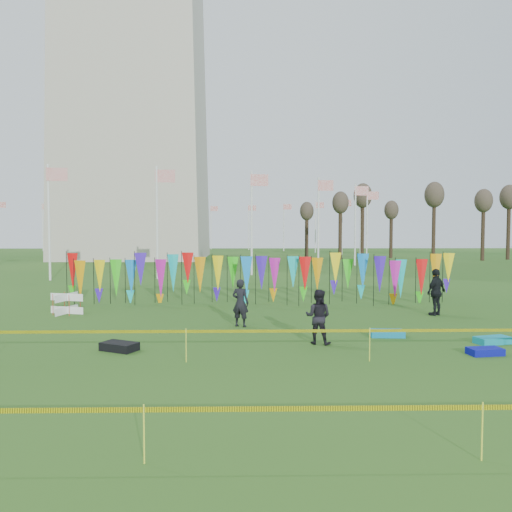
{
  "coord_description": "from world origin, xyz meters",
  "views": [
    {
      "loc": [
        -0.41,
        -14.64,
        3.49
      ],
      "look_at": [
        -0.01,
        6.0,
        2.41
      ],
      "focal_mm": 35.0,
      "sensor_mm": 36.0,
      "label": 1
    }
  ],
  "objects_px": {
    "kite_bag_turquoise": "(387,333)",
    "kite_bag_black": "(119,346)",
    "person_mid": "(318,317)",
    "kite_bag_teal": "(493,340)",
    "box_kite": "(67,304)",
    "person_left": "(240,303)",
    "kite_bag_blue": "(485,351)",
    "person_right": "(436,292)"
  },
  "relations": [
    {
      "from": "kite_bag_turquoise",
      "to": "kite_bag_black",
      "type": "relative_size",
      "value": 1.05
    },
    {
      "from": "person_mid",
      "to": "kite_bag_teal",
      "type": "height_order",
      "value": "person_mid"
    },
    {
      "from": "box_kite",
      "to": "person_left",
      "type": "xyz_separation_m",
      "value": [
        7.24,
        -2.81,
        0.43
      ]
    },
    {
      "from": "kite_bag_black",
      "to": "box_kite",
      "type": "bearing_deg",
      "value": 120.79
    },
    {
      "from": "kite_bag_blue",
      "to": "kite_bag_black",
      "type": "bearing_deg",
      "value": 176.15
    },
    {
      "from": "kite_bag_black",
      "to": "kite_bag_teal",
      "type": "distance_m",
      "value": 11.28
    },
    {
      "from": "person_left",
      "to": "box_kite",
      "type": "bearing_deg",
      "value": 0.89
    },
    {
      "from": "box_kite",
      "to": "person_mid",
      "type": "bearing_deg",
      "value": -30.08
    },
    {
      "from": "box_kite",
      "to": "person_mid",
      "type": "relative_size",
      "value": 0.52
    },
    {
      "from": "kite_bag_teal",
      "to": "person_right",
      "type": "bearing_deg",
      "value": 88.04
    },
    {
      "from": "kite_bag_turquoise",
      "to": "kite_bag_black",
      "type": "bearing_deg",
      "value": -168.25
    },
    {
      "from": "person_mid",
      "to": "kite_bag_black",
      "type": "bearing_deg",
      "value": 28.99
    },
    {
      "from": "box_kite",
      "to": "person_right",
      "type": "distance_m",
      "value": 15.22
    },
    {
      "from": "person_mid",
      "to": "kite_bag_blue",
      "type": "bearing_deg",
      "value": -176.03
    },
    {
      "from": "person_right",
      "to": "kite_bag_teal",
      "type": "relative_size",
      "value": 1.76
    },
    {
      "from": "kite_bag_teal",
      "to": "kite_bag_turquoise",
      "type": "bearing_deg",
      "value": 160.53
    },
    {
      "from": "kite_bag_turquoise",
      "to": "kite_bag_black",
      "type": "xyz_separation_m",
      "value": [
        -8.28,
        -1.72,
        0.01
      ]
    },
    {
      "from": "person_right",
      "to": "kite_bag_turquoise",
      "type": "bearing_deg",
      "value": 16.12
    },
    {
      "from": "person_left",
      "to": "kite_bag_blue",
      "type": "xyz_separation_m",
      "value": [
        6.89,
        -4.22,
        -0.77
      ]
    },
    {
      "from": "kite_bag_black",
      "to": "person_right",
      "type": "bearing_deg",
      "value": 26.67
    },
    {
      "from": "box_kite",
      "to": "person_right",
      "type": "height_order",
      "value": "person_right"
    },
    {
      "from": "kite_bag_black",
      "to": "kite_bag_teal",
      "type": "relative_size",
      "value": 0.94
    },
    {
      "from": "box_kite",
      "to": "kite_bag_teal",
      "type": "height_order",
      "value": "box_kite"
    },
    {
      "from": "person_left",
      "to": "kite_bag_blue",
      "type": "relative_size",
      "value": 1.86
    },
    {
      "from": "kite_bag_blue",
      "to": "kite_bag_teal",
      "type": "xyz_separation_m",
      "value": [
        0.9,
        1.37,
        0.01
      ]
    },
    {
      "from": "person_mid",
      "to": "person_left",
      "type": "bearing_deg",
      "value": -27.27
    },
    {
      "from": "person_mid",
      "to": "kite_bag_teal",
      "type": "bearing_deg",
      "value": -158.99
    },
    {
      "from": "person_mid",
      "to": "kite_bag_black",
      "type": "xyz_separation_m",
      "value": [
        -5.88,
        -0.74,
        -0.72
      ]
    },
    {
      "from": "box_kite",
      "to": "person_left",
      "type": "bearing_deg",
      "value": -21.21
    },
    {
      "from": "person_mid",
      "to": "kite_bag_teal",
      "type": "xyz_separation_m",
      "value": [
        5.38,
        -0.07,
        -0.73
      ]
    },
    {
      "from": "box_kite",
      "to": "kite_bag_turquoise",
      "type": "height_order",
      "value": "box_kite"
    },
    {
      "from": "kite_bag_turquoise",
      "to": "kite_bag_blue",
      "type": "distance_m",
      "value": 3.19
    },
    {
      "from": "person_left",
      "to": "person_right",
      "type": "relative_size",
      "value": 0.9
    },
    {
      "from": "person_left",
      "to": "kite_bag_teal",
      "type": "xyz_separation_m",
      "value": [
        7.79,
        -2.85,
        -0.76
      ]
    },
    {
      "from": "person_left",
      "to": "kite_bag_turquoise",
      "type": "relative_size",
      "value": 1.61
    },
    {
      "from": "box_kite",
      "to": "kite_bag_black",
      "type": "distance_m",
      "value": 7.38
    },
    {
      "from": "box_kite",
      "to": "kite_bag_teal",
      "type": "distance_m",
      "value": 16.06
    },
    {
      "from": "kite_bag_blue",
      "to": "kite_bag_teal",
      "type": "relative_size",
      "value": 0.85
    },
    {
      "from": "person_mid",
      "to": "person_right",
      "type": "height_order",
      "value": "person_right"
    },
    {
      "from": "person_right",
      "to": "kite_bag_blue",
      "type": "bearing_deg",
      "value": 44.72
    },
    {
      "from": "kite_bag_turquoise",
      "to": "kite_bag_blue",
      "type": "xyz_separation_m",
      "value": [
        2.07,
        -2.42,
        -0.01
      ]
    },
    {
      "from": "person_mid",
      "to": "person_right",
      "type": "xyz_separation_m",
      "value": [
        5.56,
        5.0,
        0.12
      ]
    }
  ]
}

